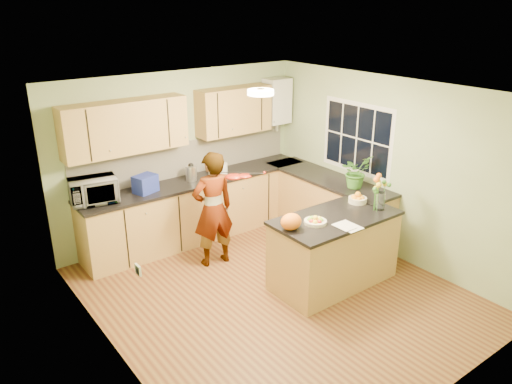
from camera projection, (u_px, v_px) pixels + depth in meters
floor at (275, 293)px, 6.22m from camera, size 4.50×4.50×0.00m
ceiling at (278, 92)px, 5.32m from camera, size 4.00×4.50×0.02m
wall_back at (181, 155)px, 7.45m from camera, size 4.00×0.02×2.50m
wall_front at (448, 283)px, 4.10m from camera, size 4.00×0.02×2.50m
wall_left at (110, 249)px, 4.65m from camera, size 0.02×4.50×2.50m
wall_right at (388, 168)px, 6.90m from camera, size 0.02×4.50×2.50m
back_counter at (200, 208)px, 7.57m from camera, size 3.64×0.62×0.94m
right_counter at (326, 206)px, 7.64m from camera, size 0.62×2.24×0.94m
splashback at (188, 158)px, 7.52m from camera, size 3.60×0.02×0.52m
upper_cabinets at (174, 120)px, 7.01m from camera, size 3.20×0.34×0.70m
boiler at (277, 101)px, 8.05m from camera, size 0.40×0.30×0.86m
window_right at (357, 138)px, 7.23m from camera, size 0.01×1.30×1.05m
light_switch at (138, 270)px, 4.20m from camera, size 0.02×0.09×0.09m
ceiling_lamp at (261, 92)px, 5.56m from camera, size 0.30×0.30×0.07m
peninsula_island at (334, 250)px, 6.32m from camera, size 1.62×0.83×0.93m
fruit_dish at (315, 220)px, 5.94m from camera, size 0.27×0.27×0.09m
orange_bowl at (358, 198)px, 6.55m from camera, size 0.24×0.24×0.14m
flower_vase at (382, 184)px, 6.23m from camera, size 0.28×0.28×0.51m
orange_bag at (291, 222)px, 5.77m from camera, size 0.28×0.24×0.20m
papers at (348, 226)px, 5.87m from camera, size 0.22×0.31×0.01m
violinist at (213, 209)px, 6.68m from camera, size 0.62×0.44×1.61m
violin at (234, 177)px, 6.45m from camera, size 0.57×0.50×0.14m
microwave at (93, 191)px, 6.49m from camera, size 0.65×0.50×0.33m
blue_box at (145, 184)px, 6.85m from camera, size 0.36×0.31×0.24m
kettle at (191, 172)px, 7.30m from camera, size 0.16×0.16×0.31m
jar_cream at (212, 169)px, 7.56m from camera, size 0.13×0.13×0.17m
jar_white at (224, 169)px, 7.56m from camera, size 0.15×0.15×0.18m
potted_plant at (356, 172)px, 6.99m from camera, size 0.45×0.39×0.46m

